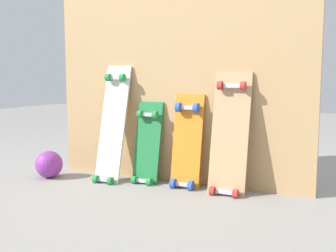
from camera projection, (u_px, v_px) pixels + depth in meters
The scene contains 7 objects.
ground_plane at pixel (172, 184), 2.71m from camera, with size 12.00×12.00×0.00m, color gray.
plywood_wall_panel at pixel (177, 57), 2.68m from camera, with size 1.79×0.04×1.68m, color tan.
skateboard_white at pixel (112, 129), 2.78m from camera, with size 0.18×0.27×0.85m.
skateboard_green at pixel (147, 148), 2.74m from camera, with size 0.18×0.18×0.61m.
skateboard_orange at pixel (187, 146), 2.62m from camera, with size 0.20×0.18×0.66m.
skateboard_natural at pixel (229, 139), 2.47m from camera, with size 0.23×0.21×0.81m.
rubber_ball at pixel (49, 164), 2.87m from camera, with size 0.19×0.19×0.19m, color purple.
Camera 1 is at (1.09, -2.41, 0.71)m, focal length 43.70 mm.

